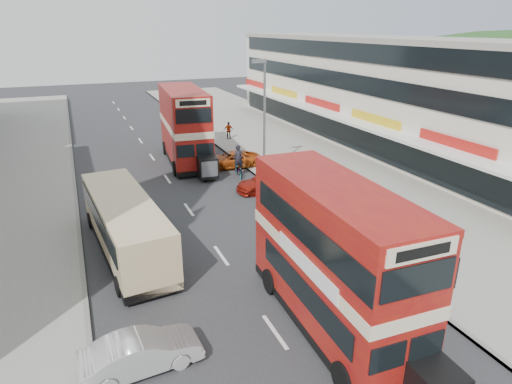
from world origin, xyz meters
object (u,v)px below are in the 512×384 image
pedestrian_near (307,177)px  cyclist (239,166)px  bus_second (185,126)px  car_right_a (267,182)px  street_lamp (263,110)px  car_left_front (141,353)px  coach (125,223)px  bus_main (334,257)px  car_right_b (232,160)px  pedestrian_far (229,130)px

pedestrian_near → cyclist: 5.58m
bus_second → car_right_a: 9.30m
street_lamp → car_right_a: 5.14m
bus_second → car_right_a: size_ratio=2.48×
car_left_front → pedestrian_near: 17.17m
coach → bus_main: bearing=-59.8°
street_lamp → coach: size_ratio=0.84×
bus_second → pedestrian_near: bus_second is taller
bus_main → car_right_b: size_ratio=2.18×
bus_second → coach: (-6.31, -13.44, -1.44)m
bus_second → car_right_a: (3.24, -8.40, -2.32)m
street_lamp → cyclist: bearing=160.0°
pedestrian_near → car_left_front: bearing=24.6°
coach → car_right_b: (9.20, 10.72, -0.88)m
bus_second → cyclist: bearing=121.9°
street_lamp → car_right_a: (-0.96, -2.82, -4.19)m
street_lamp → bus_second: street_lamp is taller
pedestrian_near → pedestrian_far: bearing=-108.9°
street_lamp → car_left_front: 19.93m
coach → car_right_b: 14.15m
coach → cyclist: 12.27m
car_right_a → bus_main: bearing=-16.1°
car_right_a → street_lamp: bearing=159.8°
bus_main → car_right_b: (3.18, 19.18, -2.12)m
street_lamp → car_right_b: bearing=114.5°
bus_second → car_left_front: (-6.93, -21.59, -2.30)m
bus_main → pedestrian_near: (5.77, 12.18, -1.63)m
car_left_front → car_right_a: 16.65m
street_lamp → pedestrian_far: bearing=83.5°
coach → pedestrian_near: size_ratio=5.11×
pedestrian_near → car_right_b: bearing=-88.8°
street_lamp → car_left_front: (-11.13, -16.00, -4.17)m
car_left_front → bus_main: bearing=-96.9°
bus_main → pedestrian_far: size_ratio=5.93×
bus_second → car_right_b: 4.60m
coach → pedestrian_near: bearing=12.3°
pedestrian_far → bus_main: bearing=-91.6°
bus_main → car_right_a: bearing=-102.8°
car_left_front → pedestrian_near: (12.41, 11.85, 0.47)m
bus_second → pedestrian_far: bus_second is taller
bus_main → car_right_a: 14.12m
street_lamp → bus_second: size_ratio=0.79×
pedestrian_near → cyclist: size_ratio=0.81×
car_left_front → car_right_a: car_left_front is taller
car_left_front → coach: bearing=-8.5°
street_lamp → pedestrian_far: (1.25, 11.01, -3.84)m
bus_main → pedestrian_far: 27.98m
car_right_a → cyclist: bearing=-170.2°
pedestrian_near → pedestrian_far: pedestrian_near is taller
cyclist → car_right_a: bearing=-73.8°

